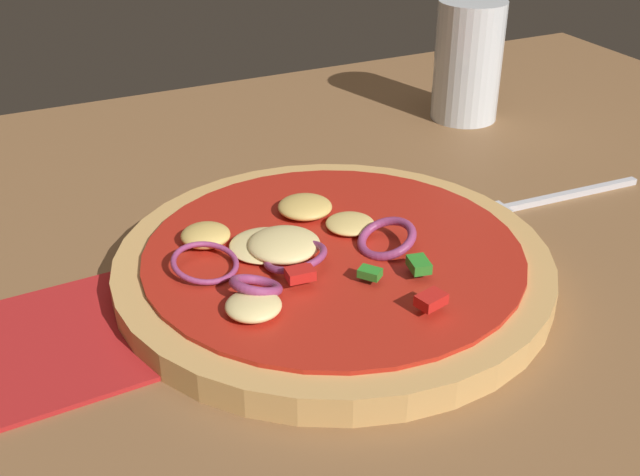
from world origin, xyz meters
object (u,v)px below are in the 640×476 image
Objects in this scene: beer_glass at (468,65)px; fork at (537,202)px; pizza at (330,263)px; napkin at (27,352)px.

fork is at bearing -107.24° from beer_glass.
pizza is at bearing -172.35° from fork.
fork is 1.56× the size of beer_glass.
pizza is 0.19m from napkin.
fork is 1.20× the size of napkin.
napkin is (-0.44, -0.21, -0.05)m from beer_glass.
napkin is (-0.38, -0.02, -0.00)m from fork.
fork is 0.20m from beer_glass.
fork is at bearing 3.44° from napkin.
pizza is 1.60× the size of fork.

